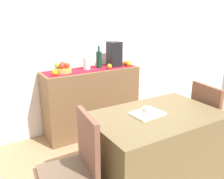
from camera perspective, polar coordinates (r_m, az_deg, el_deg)
ground_plane at (r=2.87m, az=4.13°, el=-16.97°), size 6.40×6.40×0.02m
room_wall_rear at (r=3.40m, az=-7.08°, el=13.01°), size 6.40×0.06×2.70m
sideboard_console at (r=3.36m, az=-4.78°, el=-2.75°), size 1.29×0.42×0.90m
table_runner at (r=3.23m, az=-4.98°, el=4.80°), size 1.22×0.32×0.01m
fruit_bowl at (r=3.08m, az=-11.42°, el=4.47°), size 0.22×0.22×0.06m
apple_left at (r=3.02m, az=-11.73°, el=5.42°), size 0.07×0.07×0.07m
apple_front at (r=3.10m, az=-11.52°, el=5.77°), size 0.07×0.07×0.07m
apple_rear at (r=3.04m, az=-10.48°, el=5.55°), size 0.07×0.07×0.07m
apple_center at (r=3.06m, az=-12.70°, el=5.53°), size 0.07×0.07×0.07m
wine_bottle at (r=3.26m, az=-3.09°, el=7.04°), size 0.07×0.07×0.30m
coffee_maker at (r=3.37m, az=0.52°, el=8.28°), size 0.16×0.18×0.34m
ceramic_vase at (r=3.19m, az=-5.94°, el=6.14°), size 0.09×0.09×0.17m
orange_loose_end at (r=3.46m, az=3.27°, el=6.19°), size 0.07×0.07×0.07m
orange_loose_mid at (r=2.95m, az=-13.25°, el=3.82°), size 0.07×0.07×0.07m
orange_loose_near_bowl at (r=3.23m, az=-0.60°, el=5.44°), size 0.07×0.07×0.07m
orange_loose_far at (r=3.39m, az=3.88°, el=6.04°), size 0.08×0.08×0.08m
dining_table at (r=2.40m, az=9.89°, el=-13.86°), size 1.18×0.75×0.74m
open_book at (r=2.21m, az=8.25°, el=-5.63°), size 0.30×0.23×0.02m
coffee_cup at (r=2.14m, az=8.07°, el=-5.33°), size 0.08×0.08×0.09m
chair_by_corner at (r=3.02m, az=22.39°, el=-10.33°), size 0.44×0.44×0.90m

